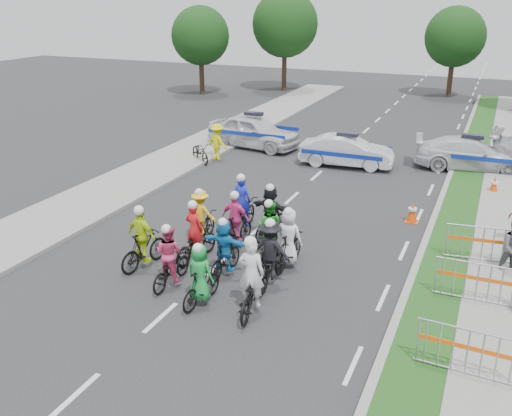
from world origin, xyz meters
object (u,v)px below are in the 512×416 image
at_px(rider_0, 252,287).
at_px(rider_11, 271,215).
at_px(rider_8, 270,235).
at_px(rider_10, 201,220).
at_px(rider_3, 143,244).
at_px(police_car_0, 254,131).
at_px(barrier_2, 482,246).
at_px(cone_1, 494,185).
at_px(tree_0, 200,36).
at_px(tree_4, 455,37).
at_px(rider_5, 225,251).
at_px(rider_9, 236,226).
at_px(tree_3, 285,24).
at_px(rider_1, 201,280).
at_px(rider_7, 289,244).
at_px(rider_12, 242,211).
at_px(rider_4, 271,258).
at_px(police_car_1, 347,151).
at_px(barrier_1, 477,284).
at_px(parked_bike, 200,152).
at_px(police_car_2, 471,154).
at_px(barrier_0, 467,354).
at_px(cone_0, 412,212).
at_px(marshal_hiviz, 218,142).
at_px(rider_2, 170,262).

bearing_deg(rider_0, rider_11, -82.08).
relative_size(rider_8, rider_10, 1.04).
xyz_separation_m(rider_3, rider_10, (0.59, 2.23, -0.04)).
distance_m(rider_0, police_car_0, 15.40).
distance_m(rider_0, barrier_2, 6.86).
height_order(cone_1, tree_0, tree_0).
bearing_deg(tree_4, rider_5, -94.68).
bearing_deg(rider_0, rider_9, -67.26).
bearing_deg(tree_3, rider_10, -74.32).
bearing_deg(rider_1, police_car_0, -65.51).
relative_size(rider_3, rider_7, 1.03).
distance_m(rider_5, rider_9, 1.80).
bearing_deg(rider_1, tree_4, -88.37).
bearing_deg(rider_12, rider_0, 115.36).
height_order(rider_4, rider_7, rider_4).
height_order(rider_9, police_car_1, rider_9).
distance_m(rider_5, cone_1, 11.81).
bearing_deg(tree_3, rider_12, -72.05).
bearing_deg(barrier_1, police_car_1, 119.90).
bearing_deg(parked_bike, tree_4, 18.79).
relative_size(rider_7, police_car_0, 0.39).
bearing_deg(rider_3, police_car_2, -109.39).
xyz_separation_m(police_car_0, barrier_1, (10.96, -11.72, -0.23)).
xyz_separation_m(parked_bike, tree_4, (8.41, 22.08, 3.73)).
bearing_deg(police_car_2, rider_1, 151.81).
xyz_separation_m(rider_10, barrier_0, (7.92, -3.85, -0.11)).
xyz_separation_m(rider_3, cone_0, (6.25, 6.32, -0.37)).
relative_size(rider_3, barrier_2, 0.93).
height_order(rider_12, barrier_1, rider_12).
distance_m(rider_4, tree_4, 31.64).
relative_size(rider_12, police_car_2, 0.41).
xyz_separation_m(tree_0, tree_4, (17.00, 6.00, 0.00)).
distance_m(police_car_0, tree_0, 16.40).
relative_size(rider_10, barrier_2, 0.86).
bearing_deg(rider_10, barrier_1, 171.85).
bearing_deg(barrier_1, parked_bike, 145.31).
distance_m(rider_1, barrier_1, 6.65).
distance_m(rider_3, tree_0, 28.87).
height_order(rider_0, tree_3, tree_3).
height_order(barrier_0, tree_3, tree_3).
bearing_deg(parked_bike, rider_3, -120.30).
relative_size(rider_4, rider_9, 1.03).
bearing_deg(rider_1, barrier_1, -151.12).
bearing_deg(tree_4, cone_1, -79.95).
relative_size(rider_7, tree_0, 0.28).
bearing_deg(tree_3, marshal_hiviz, -77.98).
height_order(rider_7, barrier_0, rider_7).
relative_size(rider_2, rider_10, 1.01).
bearing_deg(rider_0, rider_5, -53.41).
bearing_deg(tree_3, rider_9, -72.10).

